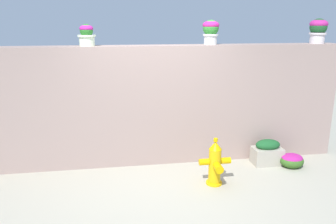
{
  "coord_description": "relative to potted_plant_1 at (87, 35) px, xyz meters",
  "views": [
    {
      "loc": [
        -0.58,
        -4.31,
        2.42
      ],
      "look_at": [
        0.25,
        1.02,
        0.94
      ],
      "focal_mm": 35.77,
      "sensor_mm": 36.0,
      "label": 1
    }
  ],
  "objects": [
    {
      "name": "potted_plant_3",
      "position": [
        3.93,
        -0.0,
        0.07
      ],
      "size": [
        0.31,
        0.31,
        0.43
      ],
      "color": "silver",
      "rests_on": "stone_wall"
    },
    {
      "name": "ground_plane",
      "position": [
        1.01,
        -1.2,
        -2.21
      ],
      "size": [
        24.0,
        24.0,
        0.0
      ],
      "primitive_type": "plane",
      "color": "#A5A08D"
    },
    {
      "name": "potted_plant_2",
      "position": [
        2.01,
        0.02,
        0.06
      ],
      "size": [
        0.28,
        0.28,
        0.4
      ],
      "color": "silver",
      "rests_on": "stone_wall"
    },
    {
      "name": "stone_wall",
      "position": [
        1.01,
        0.02,
        -1.19
      ],
      "size": [
        6.59,
        0.38,
        2.03
      ],
      "primitive_type": "cube",
      "color": "gray",
      "rests_on": "ground"
    },
    {
      "name": "flower_bush_left",
      "position": [
        3.34,
        -0.62,
        -2.08
      ],
      "size": [
        0.4,
        0.36,
        0.24
      ],
      "color": "#376222",
      "rests_on": "ground"
    },
    {
      "name": "planter_box",
      "position": [
        2.97,
        -0.42,
        -2.0
      ],
      "size": [
        0.5,
        0.31,
        0.44
      ],
      "color": "#A8A190",
      "rests_on": "ground"
    },
    {
      "name": "fire_hydrant",
      "position": [
        1.85,
        -1.02,
        -1.88
      ],
      "size": [
        0.48,
        0.38,
        0.74
      ],
      "color": "#E9B00E",
      "rests_on": "ground"
    },
    {
      "name": "potted_plant_1",
      "position": [
        0.0,
        0.0,
        0.0
      ],
      "size": [
        0.28,
        0.28,
        0.34
      ],
      "color": "beige",
      "rests_on": "stone_wall"
    }
  ]
}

